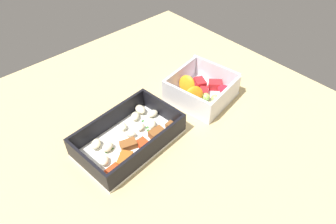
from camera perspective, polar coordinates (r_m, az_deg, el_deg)
table_surface at (r=70.92cm, az=-1.95°, el=-1.82°), size 80.00×80.00×2.00cm
pasta_container at (r=64.44cm, az=-7.18°, el=-4.85°), size 22.47×14.91×5.04cm
fruit_bowl at (r=74.93cm, az=6.43°, el=3.97°), size 16.03×15.66×5.94cm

